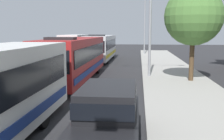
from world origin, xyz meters
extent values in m
cylinder|color=black|center=(-0.20, 15.33, 0.50)|extent=(0.28, 1.00, 1.00)
cube|color=maroon|center=(-1.30, 24.96, 1.70)|extent=(2.50, 11.77, 2.70)
cube|color=black|center=(-0.03, 24.96, 2.05)|extent=(0.04, 10.83, 1.00)
cube|color=black|center=(-2.57, 24.96, 2.05)|extent=(0.04, 10.83, 1.00)
cube|color=black|center=(-1.30, 19.05, 2.00)|extent=(2.30, 0.04, 1.20)
cube|color=navy|center=(-0.02, 24.96, 0.90)|extent=(0.03, 11.18, 0.36)
cube|color=black|center=(-1.30, 21.43, 3.13)|extent=(1.75, 0.90, 0.16)
cylinder|color=black|center=(-0.20, 21.31, 0.50)|extent=(0.28, 1.00, 1.00)
cylinder|color=black|center=(-2.40, 21.31, 0.50)|extent=(0.28, 1.00, 1.00)
cylinder|color=black|center=(-0.20, 28.19, 0.50)|extent=(0.28, 1.00, 1.00)
cylinder|color=black|center=(-2.40, 28.19, 0.50)|extent=(0.28, 1.00, 1.00)
cube|color=silver|center=(-1.30, 38.10, 1.70)|extent=(2.50, 11.12, 2.70)
cube|color=black|center=(-0.03, 38.10, 2.05)|extent=(0.04, 10.23, 1.00)
cube|color=black|center=(-2.57, 38.10, 2.05)|extent=(0.04, 10.23, 1.00)
cube|color=black|center=(-1.30, 32.52, 2.00)|extent=(2.30, 0.04, 1.20)
cube|color=gold|center=(-0.02, 38.10, 0.90)|extent=(0.03, 10.56, 0.36)
cube|color=black|center=(-1.30, 34.76, 3.13)|extent=(1.75, 0.90, 0.16)
cylinder|color=black|center=(-0.20, 34.65, 0.50)|extent=(0.28, 1.00, 1.00)
cylinder|color=black|center=(-2.40, 34.65, 0.50)|extent=(0.28, 1.00, 1.00)
cylinder|color=black|center=(-0.20, 41.15, 0.50)|extent=(0.28, 1.00, 1.00)
cylinder|color=black|center=(-2.40, 41.15, 0.50)|extent=(0.28, 1.00, 1.00)
cube|color=black|center=(2.40, 13.84, 0.70)|extent=(1.84, 4.58, 0.80)
cube|color=black|center=(2.40, 13.99, 1.50)|extent=(1.62, 2.66, 0.80)
cube|color=black|center=(2.40, 13.99, 1.50)|extent=(1.66, 2.75, 0.44)
cylinder|color=black|center=(1.58, 15.26, 0.35)|extent=(0.22, 0.70, 0.70)
cylinder|color=black|center=(3.22, 15.26, 0.35)|extent=(0.22, 0.70, 0.70)
cube|color=maroon|center=(-4.60, 33.74, 1.45)|extent=(2.30, 1.80, 2.20)
cube|color=silver|center=(-4.60, 37.93, 1.80)|extent=(2.35, 6.59, 2.70)
cube|color=black|center=(-4.60, 32.82, 1.75)|extent=(2.07, 0.04, 0.90)
cylinder|color=black|center=(-5.63, 33.74, 0.45)|extent=(0.26, 0.90, 0.90)
cylinder|color=black|center=(-3.57, 33.74, 0.45)|extent=(0.26, 0.90, 0.90)
cylinder|color=black|center=(-5.63, 39.34, 0.45)|extent=(0.26, 0.90, 0.90)
cylinder|color=black|center=(-3.57, 39.34, 0.45)|extent=(0.26, 0.90, 0.90)
cylinder|color=gray|center=(4.10, 26.38, 4.02)|extent=(0.20, 0.20, 7.74)
cylinder|color=gray|center=(4.10, 47.13, 4.55)|extent=(0.20, 0.20, 8.79)
cylinder|color=#4C3823|center=(6.93, 24.82, 1.56)|extent=(0.32, 0.32, 2.82)
sphere|color=#4C7A38|center=(6.93, 24.82, 4.55)|extent=(3.95, 3.95, 3.95)
camera|label=1|loc=(3.30, 6.33, 3.52)|focal=42.05mm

